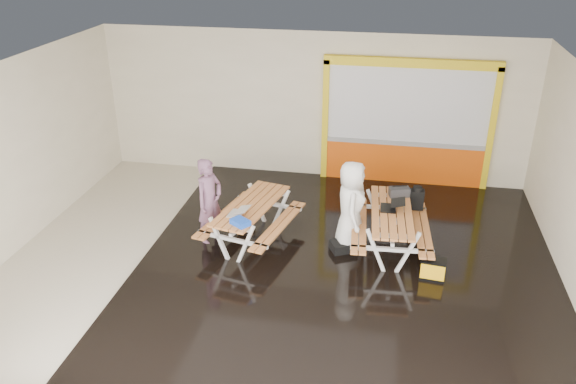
% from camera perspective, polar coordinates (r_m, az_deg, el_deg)
% --- Properties ---
extents(room, '(10.02, 8.02, 3.52)m').
position_cam_1_polar(room, '(9.94, -0.95, 1.69)').
color(room, beige).
rests_on(room, ground).
extents(deck, '(7.50, 7.98, 0.05)m').
position_cam_1_polar(deck, '(10.62, 5.80, -7.36)').
color(deck, black).
rests_on(deck, room).
extents(kiosk, '(3.88, 0.16, 3.00)m').
position_cam_1_polar(kiosk, '(13.55, 11.64, 6.42)').
color(kiosk, '#DC510B').
rests_on(kiosk, room).
extents(picnic_table_left, '(1.84, 2.35, 0.84)m').
position_cam_1_polar(picnic_table_left, '(11.07, -3.64, -2.14)').
color(picnic_table_left, '#D07C3B').
rests_on(picnic_table_left, deck).
extents(picnic_table_right, '(1.56, 2.21, 0.85)m').
position_cam_1_polar(picnic_table_right, '(10.96, 10.16, -2.76)').
color(picnic_table_right, '#D07C3B').
rests_on(picnic_table_right, deck).
extents(person_left, '(0.64, 0.74, 1.73)m').
position_cam_1_polar(person_left, '(11.08, -7.78, -0.93)').
color(person_left, '#704B64').
rests_on(person_left, deck).
extents(person_right, '(0.68, 0.94, 1.78)m').
position_cam_1_polar(person_right, '(10.82, 6.26, -1.41)').
color(person_right, white).
rests_on(person_right, deck).
extents(laptop_left, '(0.42, 0.39, 0.16)m').
position_cam_1_polar(laptop_left, '(10.60, -4.96, -2.00)').
color(laptop_left, silver).
rests_on(laptop_left, picnic_table_left).
extents(laptop_right, '(0.45, 0.40, 0.19)m').
position_cam_1_polar(laptop_right, '(10.90, 10.24, -1.37)').
color(laptop_right, black).
rests_on(laptop_right, picnic_table_right).
extents(blue_pouch, '(0.40, 0.38, 0.10)m').
position_cam_1_polar(blue_pouch, '(10.26, -4.75, -3.00)').
color(blue_pouch, blue).
rests_on(blue_pouch, picnic_table_left).
extents(toolbox, '(0.43, 0.29, 0.23)m').
position_cam_1_polar(toolbox, '(11.42, 10.96, 0.02)').
color(toolbox, black).
rests_on(toolbox, picnic_table_right).
extents(backpack, '(0.28, 0.19, 0.47)m').
position_cam_1_polar(backpack, '(11.61, 12.62, -0.57)').
color(backpack, black).
rests_on(backpack, picnic_table_right).
extents(dark_case, '(0.58, 0.53, 0.18)m').
position_cam_1_polar(dark_case, '(11.02, 5.52, -5.34)').
color(dark_case, black).
rests_on(dark_case, deck).
extents(fluke_bag, '(0.46, 0.33, 0.37)m').
position_cam_1_polar(fluke_bag, '(10.44, 14.16, -7.41)').
color(fluke_bag, black).
rests_on(fluke_bag, deck).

